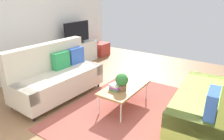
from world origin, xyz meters
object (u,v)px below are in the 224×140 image
Objects in this scene: potted_plant at (122,81)px; coffee_table at (124,88)px; bottle_1 at (71,41)px; table_book_0 at (117,88)px; bottle_0 at (69,43)px; storage_trunk at (102,49)px; vase_0 at (62,44)px; couch_green at (209,100)px; tv at (77,33)px; tv_console at (78,53)px; couch_beige at (57,76)px.

coffee_table is at bearing 10.11° from potted_plant.
coffee_table is 3.49× the size of potted_plant.
coffee_table is 2.83m from bottle_1.
table_book_0 is at bearing 105.06° from potted_plant.
potted_plant is 2.07× the size of bottle_0.
potted_plant is 0.18m from table_book_0.
bottle_0 is at bearing 66.46° from coffee_table.
storage_trunk is 2.22× the size of bottle_1.
vase_0 is (-1.68, 0.15, 0.50)m from storage_trunk.
bottle_0 is 0.65× the size of bottle_1.
storage_trunk is 3.73m from potted_plant.
vase_0 is 1.06× the size of bottle_0.
couch_green reaches higher than potted_plant.
tv reaches higher than potted_plant.
coffee_table is 3.01m from tv.
couch_green reaches higher than coffee_table.
tv_console is (1.50, 2.57, -0.07)m from coffee_table.
storage_trunk is at bearing -158.62° from couch_beige.
bottle_1 is at bearing 60.70° from table_book_0.
couch_beige is 11.85× the size of vase_0.
storage_trunk is (2.98, 1.05, -0.23)m from couch_beige.
storage_trunk is (1.10, -0.08, -0.73)m from tv.
vase_0 is at bearing 162.93° from bottle_1.
couch_green is 1.77× the size of coffee_table.
bottle_0 is at bearing -177.10° from tv.
tv_console is at bearing 59.78° from coffee_table.
couch_beige is 1.47m from coffee_table.
bottle_1 reaches higher than storage_trunk.
table_book_0 is at bearing -119.30° from bottle_1.
storage_trunk is (2.31, 3.90, -0.22)m from couch_green.
bottle_0 is at bearing 180.00° from bottle_1.
vase_0 is (1.09, 2.56, 0.28)m from table_book_0.
couch_green is 4.05m from bottle_0.
tv is 3.04m from table_book_0.
couch_beige is 1.88m from bottle_0.
tv is at bearing 57.45° from potted_plant.
tv_console is 3.02m from table_book_0.
bottle_1 is (-1.39, 0.06, 0.54)m from storage_trunk.
table_book_0 reaches higher than coffee_table.
coffee_table is (0.38, -1.42, -0.05)m from couch_beige.
tv_console is 2.69× the size of storage_trunk.
potted_plant reaches higher than storage_trunk.
tv_console is 5.97× the size of bottle_1.
storage_trunk is at bearing 43.59° from coffee_table.
table_book_0 is 1.57× the size of bottle_0.
couch_green is 4.07m from bottle_1.
tv is (1.21, 3.98, 0.51)m from couch_green.
couch_beige is 2.25m from tv.
bottle_0 is at bearing -174.22° from tv_console.
tv is at bearing -147.00° from couch_beige.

